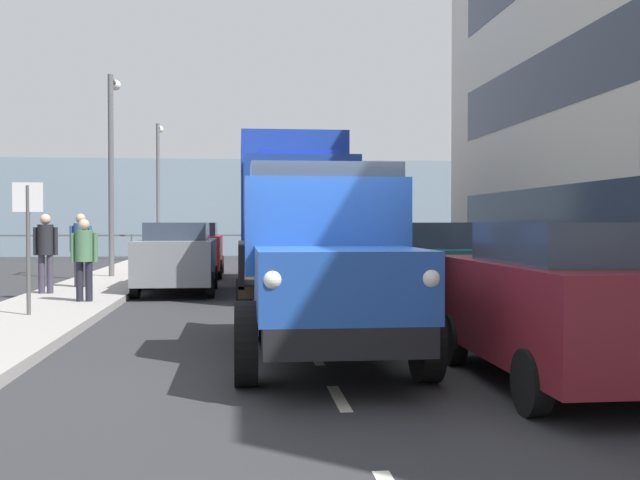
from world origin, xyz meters
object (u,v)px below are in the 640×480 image
object	(u,v)px
pedestrian_near_railing	(81,244)
car_navy_kerbside_2	(373,254)
car_maroon_kerbside_near	(568,301)
lamp_post_promenade	(112,155)
car_red_oppositeside_1	(192,248)
pedestrian_with_bag	(46,247)
car_black_kerbside_3	(344,248)
lamp_post_far	(158,177)
lorry_cargo_blue	(290,209)
street_sign	(28,225)
car_teal_kerbside_1	(435,269)
car_grey_oppositeside_0	(177,256)
truck_vintage_blue	(324,266)
pedestrian_couple_a	(84,253)

from	to	relation	value
pedestrian_near_railing	car_navy_kerbside_2	bearing A→B (deg)	-177.29
car_maroon_kerbside_near	lamp_post_promenade	distance (m)	17.11
car_red_oppositeside_1	pedestrian_near_railing	distance (m)	6.05
pedestrian_with_bag	pedestrian_near_railing	world-z (taller)	pedestrian_near_railing
car_black_kerbside_3	lamp_post_far	bearing A→B (deg)	-54.95
lorry_cargo_blue	lamp_post_far	bearing A→B (deg)	-72.34
car_black_kerbside_3	street_sign	size ratio (longest dim) A/B	1.92
car_navy_kerbside_2	lamp_post_promenade	world-z (taller)	lamp_post_promenade
car_maroon_kerbside_near	car_teal_kerbside_1	distance (m)	5.44
car_red_oppositeside_1	car_grey_oppositeside_0	bearing A→B (deg)	90.00
car_teal_kerbside_1	lamp_post_promenade	xyz separation A→B (m)	(7.17, -9.84, 2.81)
car_red_oppositeside_1	lorry_cargo_blue	bearing A→B (deg)	118.25
truck_vintage_blue	car_navy_kerbside_2	xyz separation A→B (m)	(-2.40, -10.06, -0.28)
car_navy_kerbside_2	lamp_post_promenade	bearing A→B (deg)	-26.56
truck_vintage_blue	pedestrian_couple_a	size ratio (longest dim) A/B	3.45
lorry_cargo_blue	pedestrian_with_bag	world-z (taller)	lorry_cargo_blue
truck_vintage_blue	car_teal_kerbside_1	world-z (taller)	truck_vintage_blue
car_teal_kerbside_1	car_red_oppositeside_1	distance (m)	12.50
car_black_kerbside_3	pedestrian_near_railing	bearing A→B (deg)	38.37
car_black_kerbside_3	car_maroon_kerbside_near	bearing A→B (deg)	90.00
lamp_post_far	car_grey_oppositeside_0	bearing A→B (deg)	97.52
car_teal_kerbside_1	street_sign	distance (m)	7.05
car_grey_oppositeside_0	car_red_oppositeside_1	xyz separation A→B (m)	(0.00, -5.85, 0.00)
car_maroon_kerbside_near	pedestrian_near_railing	size ratio (longest dim) A/B	2.21
lamp_post_promenade	car_red_oppositeside_1	bearing A→B (deg)	-143.65
truck_vintage_blue	car_grey_oppositeside_0	xyz separation A→B (m)	(2.54, -9.43, -0.28)
lamp_post_promenade	street_sign	world-z (taller)	lamp_post_promenade
car_black_kerbside_3	lamp_post_far	xyz separation A→B (m)	(7.06, -10.07, 2.87)
lorry_cargo_blue	street_sign	distance (m)	7.75
truck_vintage_blue	car_black_kerbside_3	xyz separation A→B (m)	(-2.40, -15.48, -0.28)
car_navy_kerbside_2	pedestrian_couple_a	size ratio (longest dim) A/B	2.77
car_navy_kerbside_2	car_maroon_kerbside_near	bearing A→B (deg)	90.00
car_navy_kerbside_2	car_red_oppositeside_1	world-z (taller)	same
pedestrian_with_bag	car_navy_kerbside_2	bearing A→B (deg)	-165.53
car_red_oppositeside_1	pedestrian_with_bag	distance (m)	7.73
truck_vintage_blue	pedestrian_couple_a	xyz separation A→B (m)	(4.11, -6.22, -0.07)
car_navy_kerbside_2	pedestrian_with_bag	size ratio (longest dim) A/B	2.58
car_teal_kerbside_1	car_grey_oppositeside_0	xyz separation A→B (m)	(4.94, -5.63, -0.00)
street_sign	pedestrian_couple_a	bearing A→B (deg)	-102.85
truck_vintage_blue	car_grey_oppositeside_0	bearing A→B (deg)	-74.96
car_navy_kerbside_2	car_red_oppositeside_1	size ratio (longest dim) A/B	1.04
lorry_cargo_blue	pedestrian_near_railing	world-z (taller)	lorry_cargo_blue
car_red_oppositeside_1	pedestrian_with_bag	xyz separation A→B (m)	(2.77, 7.21, 0.29)
car_navy_kerbside_2	car_black_kerbside_3	size ratio (longest dim) A/B	1.05
lamp_post_promenade	lamp_post_far	world-z (taller)	lamp_post_far
car_black_kerbside_3	pedestrian_near_railing	size ratio (longest dim) A/B	2.41
car_black_kerbside_3	pedestrian_with_bag	bearing A→B (deg)	43.87
pedestrian_couple_a	pedestrian_with_bag	size ratio (longest dim) A/B	0.93
car_navy_kerbside_2	pedestrian_near_railing	distance (m)	7.29
truck_vintage_blue	pedestrian_with_bag	world-z (taller)	truck_vintage_blue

